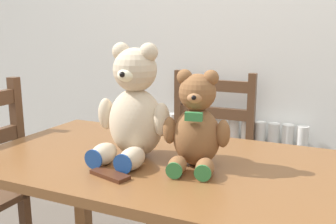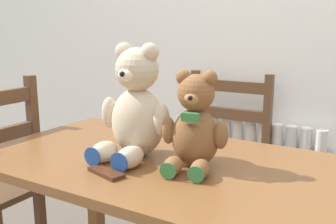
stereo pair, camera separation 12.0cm
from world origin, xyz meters
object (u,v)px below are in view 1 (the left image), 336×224
(teddy_bear_right, at_px, (196,126))
(teddy_bear_left, at_px, (134,109))
(chocolate_bar, at_px, (110,175))
(wooden_chair_behind, at_px, (205,165))

(teddy_bear_right, bearing_deg, teddy_bear_left, -10.21)
(teddy_bear_right, relative_size, chocolate_bar, 2.37)
(teddy_bear_left, bearing_deg, teddy_bear_right, -179.36)
(chocolate_bar, bearing_deg, wooden_chair_behind, 91.68)
(wooden_chair_behind, bearing_deg, teddy_bear_left, 90.32)
(teddy_bear_left, height_order, teddy_bear_right, teddy_bear_left)
(teddy_bear_right, distance_m, chocolate_bar, 0.30)
(teddy_bear_left, relative_size, teddy_bear_right, 1.26)
(wooden_chair_behind, distance_m, chocolate_bar, 0.99)
(chocolate_bar, bearing_deg, teddy_bear_left, 97.08)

